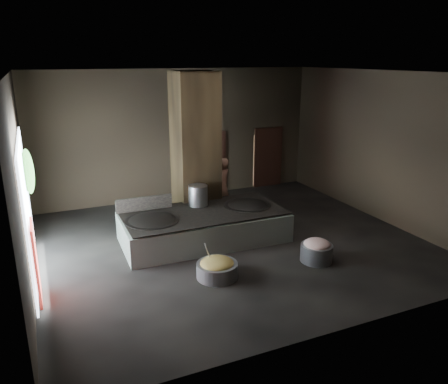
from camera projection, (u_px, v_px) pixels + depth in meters
name	position (u px, v px, depth m)	size (l,w,h in m)	color
floor	(231.00, 244.00, 12.00)	(10.00, 9.00, 0.10)	black
ceiling	(232.00, 70.00, 10.64)	(10.00, 9.00, 0.10)	black
back_wall	(177.00, 135.00, 15.30)	(10.00, 0.10, 4.50)	black
front_wall	(343.00, 220.00, 7.34)	(10.00, 0.10, 4.50)	black
left_wall	(18.00, 184.00, 9.39)	(0.10, 9.00, 4.50)	black
right_wall	(382.00, 147.00, 13.25)	(0.10, 9.00, 4.50)	black
pillar	(195.00, 150.00, 12.87)	(1.20, 1.20, 4.50)	black
hearth_platform	(204.00, 227.00, 12.01)	(4.43, 2.12, 0.77)	#AABDAA
platform_cap	(204.00, 212.00, 11.89)	(4.34, 2.08, 0.03)	black
wok_left	(152.00, 223.00, 11.31)	(1.40, 1.40, 0.39)	black
wok_left_rim	(152.00, 220.00, 11.29)	(1.43, 1.43, 0.05)	black
wok_right	(247.00, 207.00, 12.47)	(1.30, 1.30, 0.37)	black
wok_right_rim	(247.00, 205.00, 12.44)	(1.33, 1.33, 0.05)	black
stock_pot	(198.00, 195.00, 12.29)	(0.54, 0.54, 0.58)	#A8ADB0
splash_guard	(144.00, 204.00, 11.92)	(1.54, 0.06, 0.39)	black
cook	(222.00, 186.00, 13.89)	(0.67, 0.43, 1.84)	#97624D
veg_basin	(217.00, 270.00, 10.03)	(0.95, 0.95, 0.35)	gray
veg_fill	(217.00, 263.00, 9.97)	(0.78, 0.78, 0.24)	olive
ladle	(208.00, 254.00, 9.99)	(0.03, 0.03, 0.75)	#A8ADB0
meat_basin	(316.00, 253.00, 10.82)	(0.79, 0.79, 0.43)	gray
meat_fill	(317.00, 244.00, 10.75)	(0.66, 0.66, 0.25)	#D88681
doorway_near	(211.00, 164.00, 16.01)	(1.18, 0.08, 2.38)	black
doorway_near_glow	(204.00, 166.00, 15.94)	(0.90, 0.04, 2.13)	#8C6647
doorway_far	(268.00, 158.00, 16.93)	(1.18, 0.08, 2.38)	black
doorway_far_glow	(263.00, 160.00, 16.93)	(0.84, 0.04, 1.99)	#8C6647
left_opening	(27.00, 209.00, 9.79)	(0.04, 4.20, 3.10)	white
pavilion_sliver	(36.00, 263.00, 8.90)	(0.05, 0.90, 1.70)	maroon
tree_silhouette	(28.00, 171.00, 10.61)	(0.28, 1.10, 1.10)	#194714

